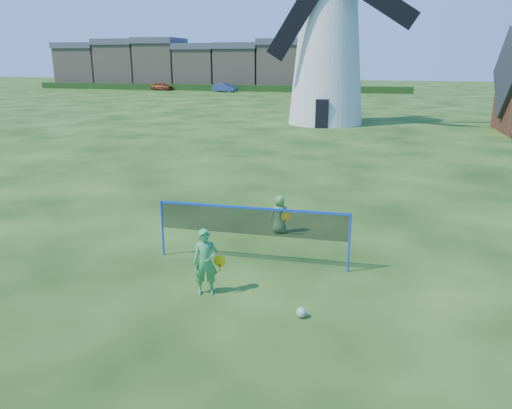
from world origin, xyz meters
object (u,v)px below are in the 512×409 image
at_px(play_ball, 301,312).
at_px(car_right, 225,88).
at_px(badminton_net, 252,222).
at_px(player_boy, 280,214).
at_px(windmill, 328,43).
at_px(player_girl, 206,262).
at_px(car_left, 162,86).

height_order(play_ball, car_right, car_right).
bearing_deg(badminton_net, player_boy, 83.25).
height_order(windmill, play_ball, windmill).
bearing_deg(player_girl, car_right, 86.70).
distance_m(badminton_net, play_ball, 3.21).
relative_size(badminton_net, car_left, 1.35).
bearing_deg(car_right, play_ball, -149.71).
relative_size(player_girl, play_ball, 7.06).
xyz_separation_m(windmill, player_girl, (0.16, -31.06, -5.49)).
bearing_deg(car_left, windmill, -127.42).
distance_m(player_boy, play_ball, 5.22).
relative_size(player_boy, car_right, 0.30).
xyz_separation_m(player_girl, car_right, (-18.96, 65.82, -0.13)).
xyz_separation_m(play_ball, car_right, (-21.25, 66.42, 0.53)).
bearing_deg(windmill, car_right, 118.40).
xyz_separation_m(windmill, car_right, (-18.80, 34.77, -5.62)).
relative_size(windmill, badminton_net, 3.58).
xyz_separation_m(windmill, badminton_net, (0.78, -29.11, -5.13)).
relative_size(player_girl, player_boy, 1.31).
height_order(badminton_net, play_ball, badminton_net).
height_order(player_boy, car_left, car_left).
bearing_deg(car_right, player_boy, -149.51).
xyz_separation_m(player_boy, car_right, (-19.87, 61.41, 0.05)).
relative_size(windmill, player_girl, 11.64).
bearing_deg(player_boy, badminton_net, 71.14).
relative_size(windmill, play_ball, 82.25).
xyz_separation_m(badminton_net, play_ball, (1.67, -2.54, -1.03)).
height_order(player_girl, player_boy, player_girl).
bearing_deg(car_right, player_girl, -151.38).
height_order(player_girl, car_left, player_girl).
relative_size(player_girl, car_right, 0.40).
bearing_deg(car_right, car_left, 96.31).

